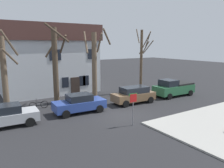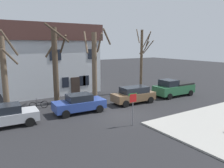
{
  "view_description": "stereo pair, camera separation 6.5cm",
  "coord_description": "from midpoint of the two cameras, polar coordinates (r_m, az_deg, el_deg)",
  "views": [
    {
      "loc": [
        -10.61,
        -14.82,
        6.0
      ],
      "look_at": [
        1.22,
        3.5,
        2.04
      ],
      "focal_mm": 35.43,
      "sensor_mm": 36.0,
      "label": 1
    },
    {
      "loc": [
        -10.55,
        -14.86,
        6.0
      ],
      "look_at": [
        1.22,
        3.5,
        2.04
      ],
      "focal_mm": 35.43,
      "sensor_mm": 36.0,
      "label": 2
    }
  ],
  "objects": [
    {
      "name": "tree_bare_mid",
      "position": [
        22.52,
        -14.45,
        5.08
      ],
      "size": [
        2.31,
        2.18,
        7.92
      ],
      "color": "#4C3D2D",
      "rests_on": "ground_plane"
    },
    {
      "name": "pickup_truck_green",
      "position": [
        26.74,
        15.51,
        -0.96
      ],
      "size": [
        5.05,
        2.35,
        1.99
      ],
      "color": "#2D6B42",
      "rests_on": "ground_plane"
    },
    {
      "name": "car_blue_sedan",
      "position": [
        19.81,
        -8.51,
        -4.95
      ],
      "size": [
        4.63,
        2.3,
        1.66
      ],
      "color": "#2D4799",
      "rests_on": "ground_plane"
    },
    {
      "name": "tree_bare_far",
      "position": [
        23.68,
        -4.54,
        5.28
      ],
      "size": [
        3.27,
        3.26,
        7.52
      ],
      "color": "brown",
      "rests_on": "ground_plane"
    },
    {
      "name": "ground_plane",
      "position": [
        19.19,
        2.53,
        -7.95
      ],
      "size": [
        120.0,
        120.0,
        0.0
      ],
      "primitive_type": "plane",
      "color": "#262628"
    },
    {
      "name": "car_brown_wagon",
      "position": [
        22.74,
        5.56,
        -2.75
      ],
      "size": [
        4.56,
        2.17,
        1.71
      ],
      "color": "brown",
      "rests_on": "ground_plane"
    },
    {
      "name": "tree_bare_near",
      "position": [
        20.46,
        -26.39,
        2.92
      ],
      "size": [
        2.55,
        2.49,
        7.28
      ],
      "color": "brown",
      "rests_on": "ground_plane"
    },
    {
      "name": "bicycle_leaning",
      "position": [
        21.94,
        -18.49,
        -5.14
      ],
      "size": [
        1.74,
        0.26,
        1.03
      ],
      "color": "black",
      "rests_on": "ground_plane"
    },
    {
      "name": "building_main",
      "position": [
        29.71,
        -16.7,
        6.44
      ],
      "size": [
        11.6,
        8.98,
        8.31
      ],
      "color": "silver",
      "rests_on": "ground_plane"
    },
    {
      "name": "car_silver_sedan",
      "position": [
        18.13,
        -25.88,
        -7.4
      ],
      "size": [
        4.66,
        2.24,
        1.63
      ],
      "color": "#B7BABF",
      "rests_on": "ground_plane"
    },
    {
      "name": "street_sign_pole",
      "position": [
        16.33,
        5.37,
        -4.92
      ],
      "size": [
        0.76,
        0.07,
        2.45
      ],
      "color": "slate",
      "rests_on": "ground_plane"
    },
    {
      "name": "tree_bare_end",
      "position": [
        27.63,
        7.63,
        6.46
      ],
      "size": [
        1.86,
        2.06,
        7.8
      ],
      "color": "brown",
      "rests_on": "ground_plane"
    }
  ]
}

